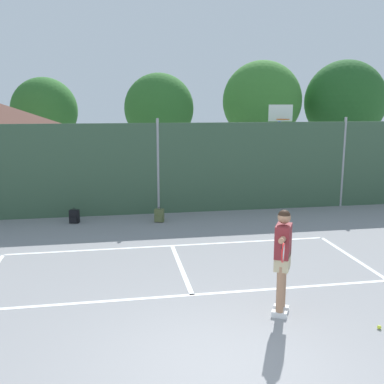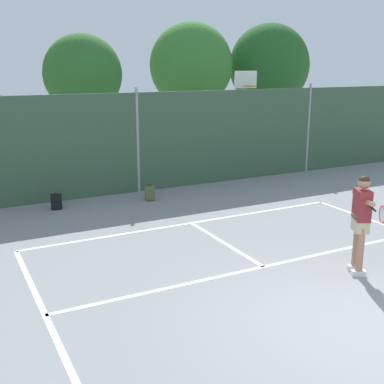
% 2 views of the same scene
% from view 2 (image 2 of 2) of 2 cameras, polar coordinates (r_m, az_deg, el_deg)
% --- Properties ---
extents(ground_plane, '(120.00, 120.00, 0.00)m').
position_cam_2_polar(ground_plane, '(7.95, 19.02, -14.51)').
color(ground_plane, gray).
extents(court_markings, '(8.30, 11.10, 0.01)m').
position_cam_2_polar(court_markings, '(8.34, 15.77, -12.77)').
color(court_markings, white).
rests_on(court_markings, ground).
extents(chainlink_fence, '(26.09, 0.09, 3.13)m').
position_cam_2_polar(chainlink_fence, '(14.80, -6.33, 5.68)').
color(chainlink_fence, '#38563D').
rests_on(chainlink_fence, ground).
extents(basketball_hoop, '(0.90, 0.67, 3.55)m').
position_cam_2_polar(basketball_hoop, '(17.95, 6.11, 9.87)').
color(basketball_hoop, '#284CB2').
rests_on(basketball_hoop, ground).
extents(treeline_backdrop, '(27.60, 4.12, 6.20)m').
position_cam_2_polar(treeline_backdrop, '(23.99, -11.41, 14.11)').
color(treeline_backdrop, brown).
rests_on(treeline_backdrop, ground).
extents(tennis_player, '(0.66, 1.33, 1.85)m').
position_cam_2_polar(tennis_player, '(9.37, 19.10, -2.66)').
color(tennis_player, silver).
rests_on(tennis_player, ground).
extents(backpack_black, '(0.32, 0.29, 0.46)m').
position_cam_2_polar(backpack_black, '(13.62, -15.48, -1.14)').
color(backpack_black, black).
rests_on(backpack_black, ground).
extents(backpack_olive, '(0.32, 0.31, 0.46)m').
position_cam_2_polar(backpack_olive, '(14.04, -4.92, -0.19)').
color(backpack_olive, '#566038').
rests_on(backpack_olive, ground).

